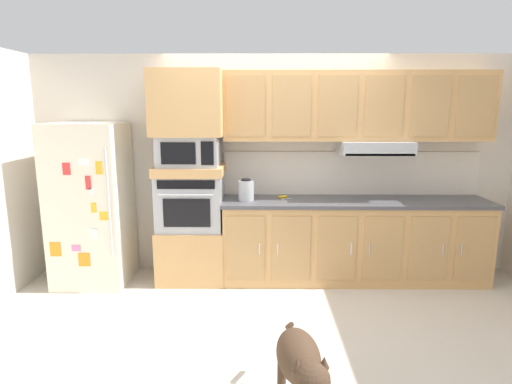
{
  "coord_description": "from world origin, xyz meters",
  "views": [
    {
      "loc": [
        -0.18,
        -3.76,
        1.92
      ],
      "look_at": [
        -0.21,
        0.48,
        1.06
      ],
      "focal_mm": 29.38,
      "sensor_mm": 36.0,
      "label": 1
    }
  ],
  "objects_px": {
    "built_in_oven": "(191,201)",
    "dog": "(301,363)",
    "screwdriver": "(283,197)",
    "refrigerator": "(91,204)",
    "electric_kettle": "(246,190)",
    "microwave": "(189,151)"
  },
  "relations": [
    {
      "from": "built_in_oven",
      "to": "dog",
      "type": "height_order",
      "value": "built_in_oven"
    },
    {
      "from": "screwdriver",
      "to": "dog",
      "type": "distance_m",
      "value": 2.35
    },
    {
      "from": "refrigerator",
      "to": "built_in_oven",
      "type": "relative_size",
      "value": 2.51
    },
    {
      "from": "electric_kettle",
      "to": "dog",
      "type": "height_order",
      "value": "electric_kettle"
    },
    {
      "from": "refrigerator",
      "to": "electric_kettle",
      "type": "bearing_deg",
      "value": 0.69
    },
    {
      "from": "microwave",
      "to": "dog",
      "type": "distance_m",
      "value": 2.65
    },
    {
      "from": "built_in_oven",
      "to": "screwdriver",
      "type": "distance_m",
      "value": 1.02
    },
    {
      "from": "refrigerator",
      "to": "built_in_oven",
      "type": "distance_m",
      "value": 1.09
    },
    {
      "from": "electric_kettle",
      "to": "dog",
      "type": "relative_size",
      "value": 0.26
    },
    {
      "from": "built_in_oven",
      "to": "screwdriver",
      "type": "xyz_separation_m",
      "value": [
        1.02,
        0.07,
        0.03
      ]
    },
    {
      "from": "screwdriver",
      "to": "built_in_oven",
      "type": "bearing_deg",
      "value": -175.84
    },
    {
      "from": "screwdriver",
      "to": "electric_kettle",
      "type": "xyz_separation_m",
      "value": [
        -0.41,
        -0.12,
        0.1
      ]
    },
    {
      "from": "refrigerator",
      "to": "dog",
      "type": "relative_size",
      "value": 1.93
    },
    {
      "from": "microwave",
      "to": "refrigerator",
      "type": "bearing_deg",
      "value": -176.42
    },
    {
      "from": "microwave",
      "to": "electric_kettle",
      "type": "height_order",
      "value": "microwave"
    },
    {
      "from": "built_in_oven",
      "to": "electric_kettle",
      "type": "relative_size",
      "value": 2.92
    },
    {
      "from": "screwdriver",
      "to": "dog",
      "type": "xyz_separation_m",
      "value": [
        -0.01,
        -2.28,
        -0.55
      ]
    },
    {
      "from": "refrigerator",
      "to": "dog",
      "type": "distance_m",
      "value": 3.03
    },
    {
      "from": "dog",
      "to": "microwave",
      "type": "bearing_deg",
      "value": -161.39
    },
    {
      "from": "microwave",
      "to": "screwdriver",
      "type": "height_order",
      "value": "microwave"
    },
    {
      "from": "microwave",
      "to": "screwdriver",
      "type": "bearing_deg",
      "value": 4.16
    },
    {
      "from": "electric_kettle",
      "to": "built_in_oven",
      "type": "bearing_deg",
      "value": 175.58
    }
  ]
}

